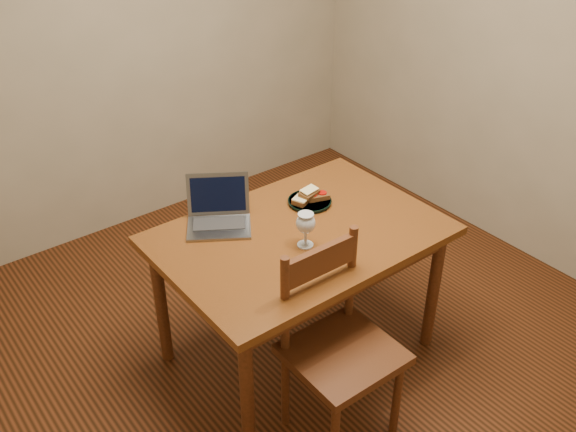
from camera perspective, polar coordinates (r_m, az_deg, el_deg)
floor at (r=3.55m, az=1.09°, el=-10.28°), size 3.20×3.20×0.02m
back_wall at (r=4.14m, az=-13.37°, el=16.19°), size 3.20×0.02×2.60m
right_wall at (r=3.99m, az=20.28°, el=14.52°), size 0.02×3.20×2.60m
table at (r=3.02m, az=1.06°, el=-2.76°), size 1.30×0.90×0.74m
chair at (r=2.75m, az=4.61°, el=-10.97°), size 0.45×0.43×0.47m
plate at (r=3.19m, az=1.94°, el=1.29°), size 0.22×0.22×0.02m
sandwich_cheese at (r=3.16m, az=1.32°, el=1.57°), size 0.13×0.10×0.03m
sandwich_tomato at (r=3.19m, az=2.65°, el=1.85°), size 0.13×0.10×0.03m
sandwich_top at (r=3.16m, az=1.90°, el=2.11°), size 0.12×0.09×0.03m
milk_glass at (r=2.84m, az=1.57°, el=-1.22°), size 0.09×0.09×0.17m
laptop at (r=3.03m, az=-6.19°, el=0.41°), size 0.39×0.39×0.21m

